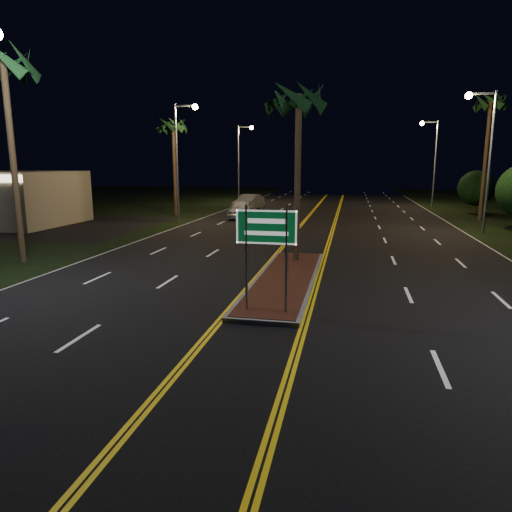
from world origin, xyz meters
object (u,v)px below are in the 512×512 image
(car_far, at_px, (249,201))
(palm_right_far, at_px, (491,104))
(streetlight_right_far, at_px, (432,153))
(palm_left_far, at_px, (173,126))
(median_island, at_px, (285,279))
(streetlight_right_mid, at_px, (485,146))
(palm_median, at_px, (299,99))
(streetlight_left_mid, at_px, (181,149))
(palm_left_near, at_px, (3,65))
(shrub_far, at_px, (476,188))
(streetlight_left_far, at_px, (242,155))
(car_near, at_px, (243,208))
(highway_sign, at_px, (266,237))

(car_far, bearing_deg, palm_right_far, -2.16)
(streetlight_right_far, height_order, palm_left_far, streetlight_right_far)
(median_island, bearing_deg, streetlight_right_mid, 54.72)
(streetlight_right_far, relative_size, car_far, 1.62)
(palm_median, height_order, palm_right_far, palm_right_far)
(median_island, height_order, streetlight_left_mid, streetlight_left_mid)
(palm_left_near, bearing_deg, car_far, 79.26)
(palm_left_far, xyz_separation_m, car_far, (5.25, 6.13, -6.82))
(palm_median, bearing_deg, streetlight_left_mid, 128.17)
(palm_left_near, distance_m, shrub_far, 38.93)
(shrub_far, xyz_separation_m, car_far, (-21.35, -1.87, -1.41))
(palm_right_far, bearing_deg, streetlight_right_mid, -105.29)
(median_island, distance_m, streetlight_right_far, 37.00)
(median_island, xyz_separation_m, streetlight_left_far, (-10.61, 37.00, 5.57))
(streetlight_left_far, height_order, palm_median, streetlight_left_far)
(streetlight_left_mid, height_order, car_far, streetlight_left_mid)
(streetlight_right_far, bearing_deg, streetlight_left_mid, -139.70)
(median_island, relative_size, streetlight_left_mid, 1.14)
(shrub_far, distance_m, car_near, 22.13)
(palm_median, bearing_deg, streetlight_right_far, 71.38)
(highway_sign, relative_size, palm_left_near, 0.33)
(streetlight_right_far, height_order, car_far, streetlight_right_far)
(median_island, distance_m, palm_left_far, 25.76)
(streetlight_left_far, distance_m, car_near, 17.60)
(streetlight_right_far, bearing_deg, palm_left_near, -124.21)
(highway_sign, height_order, shrub_far, shrub_far)
(palm_median, xyz_separation_m, car_far, (-7.55, 23.63, -6.35))
(streetlight_right_far, bearing_deg, streetlight_left_far, 174.62)
(palm_right_far, distance_m, car_near, 21.22)
(median_island, xyz_separation_m, palm_left_far, (-12.80, 21.00, 7.66))
(highway_sign, relative_size, palm_right_far, 0.31)
(streetlight_right_mid, bearing_deg, streetlight_left_mid, 174.62)
(streetlight_right_far, bearing_deg, palm_left_far, -149.12)
(median_island, relative_size, highway_sign, 3.20)
(streetlight_left_mid, bearing_deg, median_island, -58.02)
(streetlight_right_mid, distance_m, streetlight_right_far, 20.00)
(shrub_far, bearing_deg, palm_right_far, -99.46)
(streetlight_right_mid, xyz_separation_m, palm_right_far, (2.19, 8.00, 3.49))
(car_far, bearing_deg, palm_left_near, -91.42)
(streetlight_right_far, relative_size, shrub_far, 2.27)
(streetlight_right_mid, xyz_separation_m, shrub_far, (3.19, 14.00, -3.32))
(streetlight_right_mid, distance_m, palm_left_near, 27.19)
(palm_left_near, bearing_deg, streetlight_right_mid, 31.20)
(streetlight_right_far, bearing_deg, streetlight_right_mid, -90.00)
(streetlight_left_mid, relative_size, palm_left_far, 1.02)
(palm_median, relative_size, palm_left_near, 0.85)
(streetlight_left_mid, distance_m, streetlight_right_mid, 21.32)
(highway_sign, bearing_deg, median_island, 90.00)
(palm_left_far, distance_m, car_near, 9.24)
(median_island, xyz_separation_m, streetlight_left_mid, (-10.61, 17.00, 5.57))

